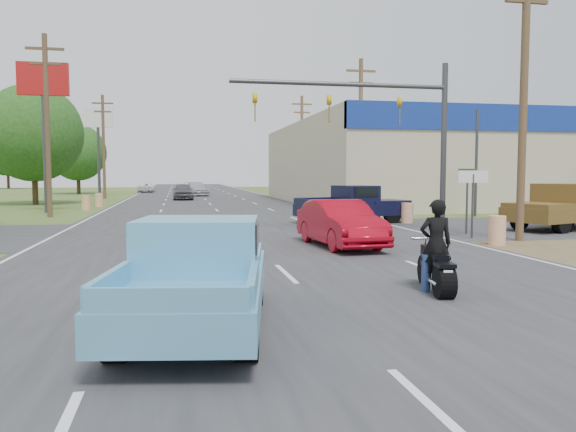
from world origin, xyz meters
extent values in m
plane|color=#435421|center=(0.00, 0.00, 0.00)|extent=(200.00, 200.00, 0.00)
cube|color=#2D2D30|center=(0.00, 40.00, 0.01)|extent=(15.00, 180.00, 0.02)
cube|color=#2D2D30|center=(0.00, 18.00, 0.01)|extent=(120.00, 10.00, 0.02)
cube|color=#B7A88C|center=(32.00, 40.00, 3.30)|extent=(50.00, 28.00, 6.60)
cylinder|color=#4C3823|center=(9.50, 13.00, 5.00)|extent=(0.28, 0.28, 10.00)
cube|color=#4C3823|center=(9.50, 13.00, 8.40)|extent=(1.60, 0.14, 0.14)
cylinder|color=#4C3823|center=(9.50, 31.00, 5.00)|extent=(0.28, 0.28, 10.00)
cube|color=#4C3823|center=(9.50, 31.00, 9.20)|extent=(2.00, 0.14, 0.14)
cube|color=#4C3823|center=(9.50, 31.00, 8.40)|extent=(1.60, 0.14, 0.14)
cylinder|color=#4C3823|center=(9.50, 49.00, 5.00)|extent=(0.28, 0.28, 10.00)
cube|color=#4C3823|center=(9.50, 49.00, 9.20)|extent=(2.00, 0.14, 0.14)
cube|color=#4C3823|center=(9.50, 49.00, 8.40)|extent=(1.60, 0.14, 0.14)
cylinder|color=#4C3823|center=(-9.50, 28.00, 5.00)|extent=(0.28, 0.28, 10.00)
cube|color=#4C3823|center=(-9.50, 28.00, 9.20)|extent=(2.00, 0.14, 0.14)
cube|color=#4C3823|center=(-9.50, 28.00, 8.40)|extent=(1.60, 0.14, 0.14)
cylinder|color=#4C3823|center=(-9.50, 52.00, 5.00)|extent=(0.28, 0.28, 10.00)
cube|color=#4C3823|center=(-9.50, 52.00, 9.20)|extent=(2.00, 0.14, 0.14)
cube|color=#4C3823|center=(-9.50, 52.00, 8.40)|extent=(1.60, 0.14, 0.14)
cylinder|color=#422D19|center=(-13.50, 42.00, 1.62)|extent=(0.44, 0.44, 3.24)
sphere|color=#144817|center=(-13.50, 42.00, 5.58)|extent=(7.56, 7.56, 7.56)
cylinder|color=#422D19|center=(-14.20, 66.00, 1.44)|extent=(0.44, 0.44, 2.88)
sphere|color=#144817|center=(-14.20, 66.00, 4.96)|extent=(6.72, 6.72, 6.72)
cylinder|color=#422D19|center=(55.00, 70.00, 1.80)|extent=(0.44, 0.44, 3.60)
sphere|color=#144817|center=(55.00, 70.00, 6.20)|extent=(8.40, 8.40, 8.40)
cylinder|color=#422D19|center=(30.00, 95.00, 1.71)|extent=(0.44, 0.44, 3.42)
sphere|color=#144817|center=(30.00, 95.00, 5.89)|extent=(7.98, 7.98, 7.98)
cylinder|color=#422D19|center=(-30.00, 95.00, 1.89)|extent=(0.44, 0.44, 3.78)
sphere|color=#144817|center=(-30.00, 95.00, 6.51)|extent=(8.82, 8.82, 8.82)
cylinder|color=orange|center=(8.00, 12.00, 0.50)|extent=(0.56, 0.56, 1.00)
cylinder|color=orange|center=(8.40, 20.50, 0.50)|extent=(0.56, 0.56, 1.00)
cylinder|color=orange|center=(-8.50, 34.00, 0.50)|extent=(0.56, 0.56, 1.00)
cylinder|color=orange|center=(-8.20, 38.00, 0.50)|extent=(0.56, 0.56, 1.00)
cylinder|color=#3F3F44|center=(-10.50, 32.00, 4.50)|extent=(0.30, 0.30, 9.00)
cube|color=#B21414|center=(-10.50, 32.00, 8.20)|extent=(3.00, 0.35, 2.00)
cylinder|color=#3F3F44|center=(-10.50, 56.00, 4.50)|extent=(0.30, 0.30, 9.00)
cube|color=white|center=(-10.50, 56.00, 8.20)|extent=(3.00, 0.35, 2.00)
cylinder|color=#3F3F44|center=(8.20, 14.00, 1.20)|extent=(0.08, 0.08, 2.40)
cube|color=white|center=(8.20, 14.00, 2.30)|extent=(1.20, 0.05, 0.45)
cylinder|color=#3F3F44|center=(8.80, 15.50, 1.20)|extent=(0.08, 0.08, 2.40)
cube|color=#0C591E|center=(8.80, 15.50, 2.50)|extent=(0.80, 0.04, 0.22)
cylinder|color=#3F3F44|center=(8.50, 17.00, 3.50)|extent=(0.24, 0.24, 7.00)
cylinder|color=#3F3F44|center=(4.00, 17.00, 6.00)|extent=(9.00, 0.18, 0.18)
imported|color=gold|center=(6.50, 17.00, 5.55)|extent=(0.18, 0.40, 1.10)
imported|color=gold|center=(3.50, 17.00, 5.55)|extent=(0.18, 0.40, 1.10)
imported|color=gold|center=(0.50, 17.00, 5.55)|extent=(0.18, 0.40, 1.10)
imported|color=#A40717|center=(2.72, 12.64, 0.76)|extent=(2.02, 4.76, 1.53)
cylinder|color=black|center=(2.48, 4.81, 0.32)|extent=(0.41, 0.69, 0.65)
cylinder|color=black|center=(2.70, 6.21, 0.32)|extent=(0.22, 0.66, 0.65)
cube|color=black|center=(2.59, 5.54, 0.61)|extent=(0.40, 1.19, 0.29)
cube|color=black|center=(2.63, 5.78, 0.80)|extent=(0.34, 0.57, 0.22)
cube|color=black|center=(2.55, 5.25, 0.76)|extent=(0.37, 0.58, 0.10)
cylinder|color=white|center=(2.68, 6.07, 1.03)|extent=(0.64, 0.15, 0.05)
cube|color=white|center=(2.44, 4.60, 0.54)|extent=(0.18, 0.05, 0.12)
imported|color=black|center=(2.57, 5.39, 0.90)|extent=(0.71, 0.53, 1.79)
cylinder|color=black|center=(-2.79, 5.33, 0.40)|extent=(0.42, 0.83, 0.79)
cylinder|color=black|center=(-1.15, 5.05, 0.40)|extent=(0.42, 0.83, 0.79)
cylinder|color=black|center=(-3.30, 2.28, 0.40)|extent=(0.42, 0.83, 0.79)
cylinder|color=black|center=(-1.66, 2.01, 0.40)|extent=(0.42, 0.83, 0.79)
cube|color=#62ADD4|center=(-2.23, 3.67, 0.61)|extent=(2.81, 5.40, 0.51)
cube|color=#62ADD4|center=(-1.97, 5.19, 0.94)|extent=(2.18, 2.24, 0.18)
cube|color=#62ADD4|center=(-2.21, 3.77, 1.29)|extent=(2.05, 1.82, 0.84)
cube|color=black|center=(-2.21, 3.77, 1.44)|extent=(2.04, 1.53, 0.45)
cube|color=#62ADD4|center=(-2.65, 1.18, 1.01)|extent=(1.81, 0.38, 0.30)
cylinder|color=black|center=(7.31, 22.40, 0.43)|extent=(0.90, 0.50, 0.85)
cylinder|color=black|center=(7.71, 20.65, 0.43)|extent=(0.90, 0.50, 0.85)
cylinder|color=black|center=(4.07, 21.66, 0.43)|extent=(0.90, 0.50, 0.85)
cylinder|color=black|center=(4.47, 19.91, 0.43)|extent=(0.90, 0.50, 0.85)
cube|color=black|center=(5.89, 21.16, 0.66)|extent=(5.88, 3.31, 0.55)
cube|color=black|center=(7.51, 21.53, 1.01)|extent=(2.50, 2.44, 0.19)
cube|color=black|center=(6.00, 21.18, 1.39)|extent=(2.06, 2.28, 0.91)
cube|color=black|center=(6.00, 21.18, 1.55)|extent=(1.74, 2.25, 0.48)
cube|color=black|center=(3.24, 20.55, 1.09)|extent=(0.52, 1.93, 0.32)
cylinder|color=black|center=(12.63, 14.87, 0.46)|extent=(0.98, 0.65, 0.92)
cylinder|color=black|center=(11.94, 16.67, 0.46)|extent=(0.98, 0.65, 0.92)
cylinder|color=black|center=(15.29, 17.95, 0.46)|extent=(0.98, 0.65, 0.92)
cube|color=brown|center=(13.96, 16.41, 0.71)|extent=(6.41, 4.28, 0.60)
cube|color=brown|center=(12.28, 15.77, 1.09)|extent=(2.90, 2.85, 0.21)
cube|color=brown|center=(13.85, 16.37, 1.49)|extent=(2.43, 2.62, 0.98)
cube|color=black|center=(13.85, 16.37, 1.67)|extent=(2.11, 2.53, 0.52)
imported|color=#535358|center=(-2.02, 48.20, 0.78)|extent=(1.85, 4.59, 1.56)
imported|color=#BCBCC1|center=(-0.50, 57.42, 0.76)|extent=(2.95, 5.50, 1.51)
imported|color=white|center=(-6.50, 70.41, 0.61)|extent=(2.13, 4.46, 1.23)
camera|label=1|loc=(-2.51, -5.02, 2.40)|focal=35.00mm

